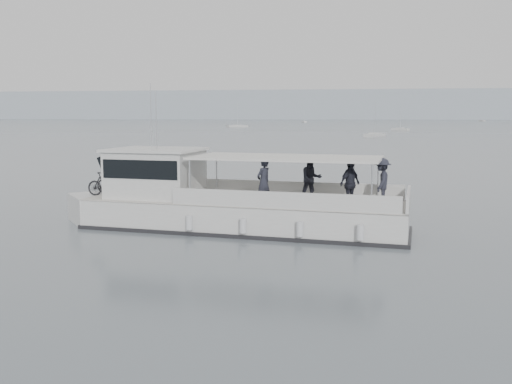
# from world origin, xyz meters

# --- Properties ---
(ground) EXTENTS (1400.00, 1400.00, 0.00)m
(ground) POSITION_xyz_m (0.00, 0.00, 0.00)
(ground) COLOR #566065
(ground) RESTS_ON ground
(headland) EXTENTS (1400.00, 90.00, 28.00)m
(headland) POSITION_xyz_m (0.00, 560.00, 14.00)
(headland) COLOR #939EA8
(headland) RESTS_ON ground
(tour_boat) EXTENTS (15.40, 5.33, 6.41)m
(tour_boat) POSITION_xyz_m (-2.19, -2.99, 1.05)
(tour_boat) COLOR silver
(tour_boat) RESTS_ON ground
(moored_fleet) EXTENTS (375.89, 301.74, 9.72)m
(moored_fleet) POSITION_xyz_m (32.33, 214.41, 0.36)
(moored_fleet) COLOR silver
(moored_fleet) RESTS_ON ground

